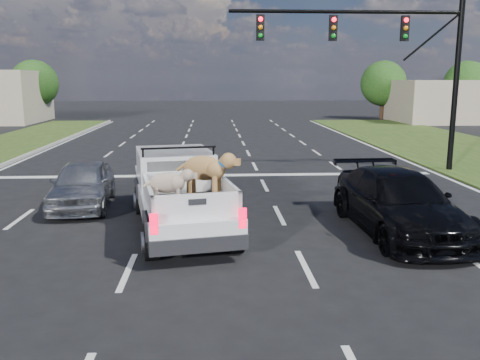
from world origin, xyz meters
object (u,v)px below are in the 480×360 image
(traffic_signal, at_px, (398,52))
(black_coupe, at_px, (398,203))
(silver_sedan, at_px, (82,184))
(pickup_truck, at_px, (180,190))

(traffic_signal, xyz_separation_m, black_coupe, (-2.79, -8.24, -3.98))
(traffic_signal, height_order, silver_sedan, traffic_signal)
(traffic_signal, height_order, black_coupe, traffic_signal)
(pickup_truck, bearing_deg, silver_sedan, 131.08)
(pickup_truck, height_order, black_coupe, pickup_truck)
(silver_sedan, bearing_deg, black_coupe, -24.84)
(silver_sedan, bearing_deg, pickup_truck, -42.83)
(traffic_signal, xyz_separation_m, silver_sedan, (-11.07, -5.20, -4.04))
(pickup_truck, height_order, silver_sedan, pickup_truck)
(traffic_signal, bearing_deg, silver_sedan, -154.83)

